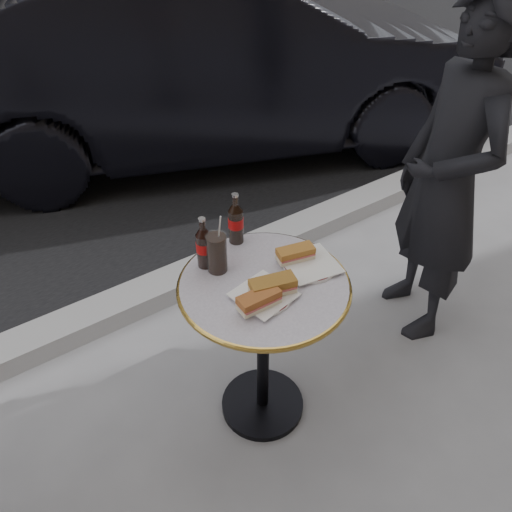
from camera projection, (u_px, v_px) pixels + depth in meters
ground at (262, 405)px, 2.22m from camera, size 80.00×80.00×0.00m
curb at (168, 286)px, 2.77m from camera, size 40.00×0.20×0.12m
bistro_table at (263, 351)px, 1.99m from camera, size 0.62×0.62×0.73m
plate_left at (264, 296)px, 1.70m from camera, size 0.19×0.19×0.01m
plate_right at (310, 265)px, 1.83m from camera, size 0.26×0.26×0.01m
sandwich_left_a at (259, 301)px, 1.64m from camera, size 0.15×0.07×0.05m
sandwich_left_b at (273, 287)px, 1.69m from camera, size 0.17×0.11×0.05m
sandwich_right at (295, 254)px, 1.84m from camera, size 0.15×0.10×0.05m
cola_bottle_left at (204, 242)px, 1.78m from camera, size 0.06×0.06×0.21m
cola_bottle_right at (236, 218)px, 1.89m from camera, size 0.06×0.06×0.22m
cola_glass at (217, 253)px, 1.77m from camera, size 0.08×0.08×0.15m
parked_car at (212, 60)px, 3.80m from camera, size 2.91×4.55×1.41m
pedestrian at (446, 182)px, 2.17m from camera, size 0.58×0.69×1.61m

